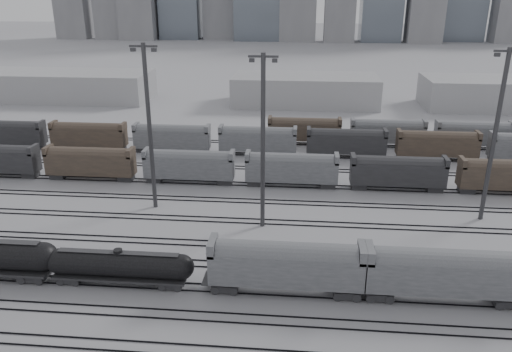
# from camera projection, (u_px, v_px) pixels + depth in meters

# --- Properties ---
(ground) EXTENTS (900.00, 900.00, 0.00)m
(ground) POSITION_uv_depth(u_px,v_px,m) (208.00, 294.00, 53.28)
(ground) COLOR silver
(ground) RESTS_ON ground
(tracks) EXTENTS (220.00, 71.50, 0.16)m
(tracks) POSITION_uv_depth(u_px,v_px,m) (231.00, 222.00, 69.56)
(tracks) COLOR black
(tracks) RESTS_ON ground
(tank_car_b) EXTENTS (16.55, 2.76, 4.09)m
(tank_car_b) POSITION_uv_depth(u_px,v_px,m) (119.00, 265.00, 54.24)
(tank_car_b) COLOR #252527
(tank_car_b) RESTS_ON ground
(hopper_car_a) EXTENTS (16.27, 3.23, 5.82)m
(hopper_car_a) POSITION_uv_depth(u_px,v_px,m) (286.00, 263.00, 52.22)
(hopper_car_a) COLOR #252527
(hopper_car_a) RESTS_ON ground
(hopper_car_b) EXTENTS (16.24, 3.23, 5.81)m
(hopper_car_b) POSITION_uv_depth(u_px,v_px,m) (446.00, 271.00, 50.80)
(hopper_car_b) COLOR #252527
(hopper_car_b) RESTS_ON ground
(light_mast_b) EXTENTS (3.82, 0.61, 23.87)m
(light_mast_b) POSITION_uv_depth(u_px,v_px,m) (149.00, 124.00, 70.09)
(light_mast_b) COLOR #3B3B3D
(light_mast_b) RESTS_ON ground
(light_mast_c) EXTENTS (3.73, 0.60, 23.31)m
(light_mast_c) POSITION_uv_depth(u_px,v_px,m) (263.00, 139.00, 64.22)
(light_mast_c) COLOR #3B3B3D
(light_mast_c) RESTS_ON ground
(light_mast_d) EXTENTS (3.79, 0.61, 23.71)m
(light_mast_d) POSITION_uv_depth(u_px,v_px,m) (495.00, 133.00, 66.22)
(light_mast_d) COLOR #3B3B3D
(light_mast_d) RESTS_ON ground
(bg_string_near) EXTENTS (151.00, 3.00, 5.60)m
(bg_string_near) POSITION_uv_depth(u_px,v_px,m) (292.00, 170.00, 81.41)
(bg_string_near) COLOR gray
(bg_string_near) RESTS_ON ground
(bg_string_mid) EXTENTS (151.00, 3.00, 5.60)m
(bg_string_mid) POSITION_uv_depth(u_px,v_px,m) (346.00, 143.00, 95.44)
(bg_string_mid) COLOR #252527
(bg_string_mid) RESTS_ON ground
(bg_string_far) EXTENTS (66.00, 3.00, 5.60)m
(bg_string_far) POSITION_uv_depth(u_px,v_px,m) (430.00, 134.00, 101.37)
(bg_string_far) COLOR brown
(bg_string_far) RESTS_ON ground
(warehouse_left) EXTENTS (50.00, 18.00, 8.00)m
(warehouse_left) POSITION_uv_depth(u_px,v_px,m) (65.00, 86.00, 145.64)
(warehouse_left) COLOR #AFAFB2
(warehouse_left) RESTS_ON ground
(warehouse_mid) EXTENTS (40.00, 18.00, 8.00)m
(warehouse_mid) POSITION_uv_depth(u_px,v_px,m) (305.00, 90.00, 139.52)
(warehouse_mid) COLOR #AFAFB2
(warehouse_mid) RESTS_ON ground
(warehouse_right) EXTENTS (35.00, 18.00, 8.00)m
(warehouse_right) POSITION_uv_depth(u_px,v_px,m) (490.00, 93.00, 135.14)
(warehouse_right) COLOR #AFAFB2
(warehouse_right) RESTS_ON ground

